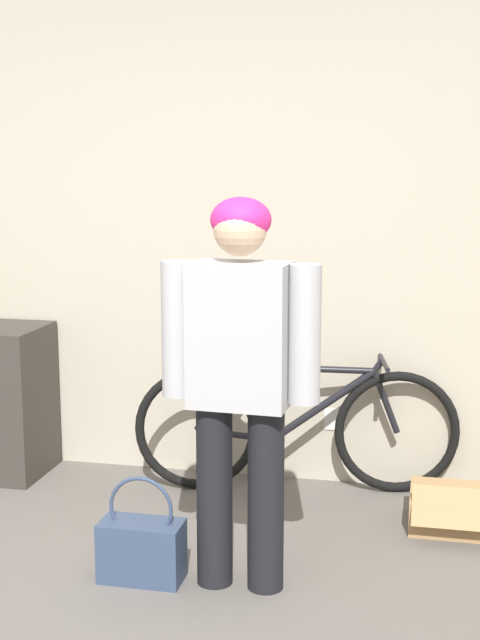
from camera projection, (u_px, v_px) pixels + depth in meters
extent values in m
cube|color=#B7AD99|center=(234.00, 241.00, 4.79)|extent=(8.00, 0.06, 2.60)
cube|color=white|center=(332.00, 419.00, 4.81)|extent=(0.08, 0.01, 0.12)
cylinder|color=black|center=(215.00, 495.00, 3.64)|extent=(0.15, 0.15, 0.77)
cylinder|color=black|center=(266.00, 499.00, 3.59)|extent=(0.15, 0.15, 0.77)
cube|color=#B2B2B7|center=(240.00, 335.00, 3.50)|extent=(0.40, 0.25, 0.57)
cylinder|color=#B2B2B7|center=(177.00, 329.00, 3.55)|extent=(0.13, 0.13, 0.55)
cylinder|color=#B2B2B7|center=(305.00, 334.00, 3.44)|extent=(0.13, 0.13, 0.55)
sphere|color=#DBB28E|center=(240.00, 229.00, 3.42)|extent=(0.21, 0.21, 0.21)
ellipsoid|color=#EA2884|center=(241.00, 220.00, 3.43)|extent=(0.24, 0.22, 0.18)
torus|color=black|center=(196.00, 430.00, 4.70)|extent=(0.65, 0.16, 0.65)
torus|color=black|center=(397.00, 432.00, 4.66)|extent=(0.65, 0.16, 0.65)
cylinder|color=black|center=(234.00, 434.00, 4.70)|extent=(0.40, 0.10, 0.08)
cylinder|color=black|center=(224.00, 398.00, 4.67)|extent=(0.32, 0.09, 0.37)
cylinder|color=black|center=(262.00, 403.00, 4.66)|extent=(0.14, 0.06, 0.40)
cylinder|color=black|center=(323.00, 406.00, 4.65)|extent=(0.55, 0.13, 0.41)
cylinder|color=black|center=(313.00, 369.00, 4.62)|extent=(0.63, 0.14, 0.05)
cylinder|color=black|center=(386.00, 402.00, 4.63)|extent=(0.16, 0.06, 0.34)
cylinder|color=black|center=(378.00, 365.00, 4.60)|extent=(0.07, 0.05, 0.08)
cylinder|color=black|center=(382.00, 360.00, 4.59)|extent=(0.10, 0.46, 0.02)
ellipsoid|color=black|center=(252.00, 363.00, 4.63)|extent=(0.23, 0.12, 0.05)
cube|color=#334260|center=(142.00, 551.00, 3.71)|extent=(0.35, 0.18, 0.25)
torus|color=#334260|center=(141.00, 508.00, 3.67)|extent=(0.28, 0.02, 0.28)
cube|color=#A87F51|center=(460.00, 510.00, 4.25)|extent=(0.47, 0.36, 0.17)
cube|color=#A87F51|center=(462.00, 509.00, 4.06)|extent=(0.45, 0.13, 0.16)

